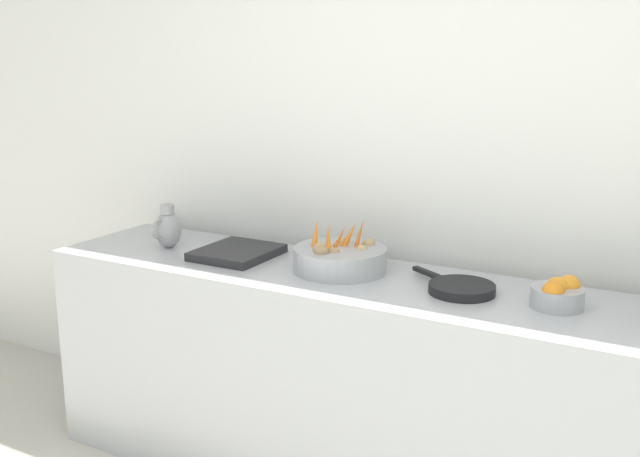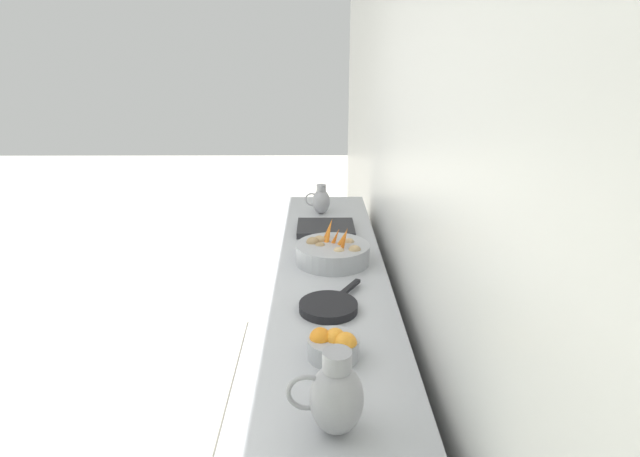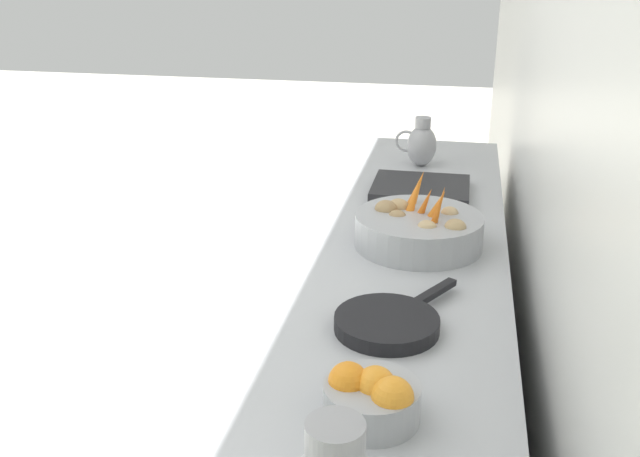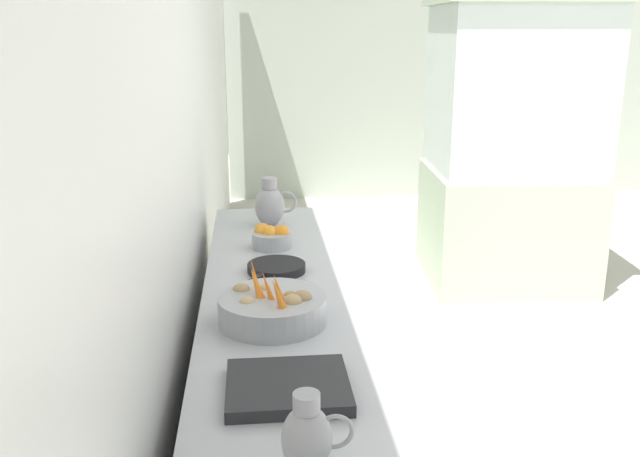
# 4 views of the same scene
# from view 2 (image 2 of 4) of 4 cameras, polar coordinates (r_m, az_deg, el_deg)

# --- Properties ---
(tile_wall_left) EXTENTS (0.10, 9.42, 3.00)m
(tile_wall_left) POSITION_cam_2_polar(r_m,az_deg,el_deg) (1.80, 14.14, 5.20)
(tile_wall_left) COLOR white
(tile_wall_left) RESTS_ON ground_plane
(prep_counter) EXTENTS (0.61, 2.84, 0.92)m
(prep_counter) POSITION_cam_2_polar(r_m,az_deg,el_deg) (2.63, 0.47, -14.51)
(prep_counter) COLOR #ADAFB5
(prep_counter) RESTS_ON ground_plane
(vegetable_colander) EXTENTS (0.37, 0.37, 0.21)m
(vegetable_colander) POSITION_cam_2_polar(r_m,az_deg,el_deg) (2.54, 1.44, -2.74)
(vegetable_colander) COLOR #9EA0A5
(vegetable_colander) RESTS_ON prep_counter
(orange_bowl) EXTENTS (0.18, 0.18, 0.11)m
(orange_bowl) POSITION_cam_2_polar(r_m,az_deg,el_deg) (1.77, 1.56, -13.11)
(orange_bowl) COLOR #9EA0A5
(orange_bowl) RESTS_ON prep_counter
(metal_pitcher_tall) EXTENTS (0.21, 0.15, 0.25)m
(metal_pitcher_tall) POSITION_cam_2_polar(r_m,az_deg,el_deg) (1.44, 1.79, -18.52)
(metal_pitcher_tall) COLOR #939399
(metal_pitcher_tall) RESTS_ON prep_counter
(metal_pitcher_short) EXTENTS (0.17, 0.12, 0.20)m
(metal_pitcher_short) POSITION_cam_2_polar(r_m,az_deg,el_deg) (3.32, 0.10, 3.20)
(metal_pitcher_short) COLOR #939399
(metal_pitcher_short) RESTS_ON prep_counter
(counter_sink_basin) EXTENTS (0.34, 0.30, 0.04)m
(counter_sink_basin) POSITION_cam_2_polar(r_m,az_deg,el_deg) (3.00, 0.65, 0.06)
(counter_sink_basin) COLOR #232326
(counter_sink_basin) RESTS_ON prep_counter
(skillet_on_counter) EXTENTS (0.27, 0.37, 0.03)m
(skillet_on_counter) POSITION_cam_2_polar(r_m,az_deg,el_deg) (2.08, 1.04, -8.84)
(skillet_on_counter) COLOR black
(skillet_on_counter) RESTS_ON prep_counter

